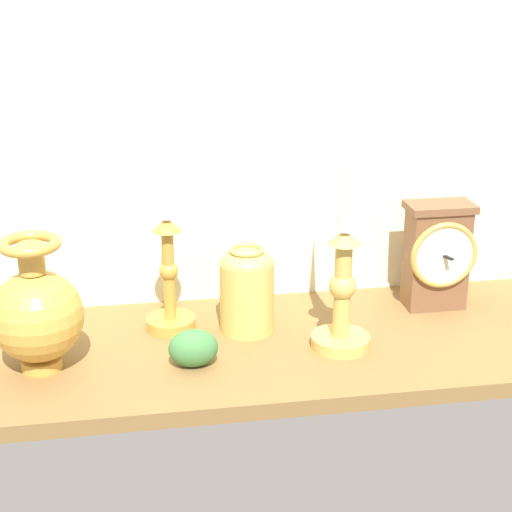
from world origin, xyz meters
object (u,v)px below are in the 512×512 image
brass_vase_bulbous (37,313)px  brass_vase_jar (247,287)px  candlestick_tall_left (343,271)px  candlestick_tall_center (168,246)px  mantel_clock (437,255)px

brass_vase_bulbous → brass_vase_jar: bearing=13.8°
candlestick_tall_left → brass_vase_jar: candlestick_tall_left is taller
brass_vase_jar → candlestick_tall_center: bearing=168.1°
mantel_clock → candlestick_tall_center: size_ratio=0.45×
mantel_clock → candlestick_tall_left: bearing=-148.4°
mantel_clock → brass_vase_jar: size_ratio=1.29×
candlestick_tall_center → brass_vase_bulbous: (-18.97, -10.00, -5.08)cm
mantel_clock → brass_vase_bulbous: size_ratio=0.91×
mantel_clock → brass_vase_jar: mantel_clock is taller
mantel_clock → candlestick_tall_left: 22.72cm
mantel_clock → brass_vase_jar: bearing=-173.4°
mantel_clock → candlestick_tall_left: candlestick_tall_left is taller
candlestick_tall_center → brass_vase_bulbous: size_ratio=2.02×
candlestick_tall_left → brass_vase_bulbous: candlestick_tall_left is taller
brass_vase_jar → mantel_clock: bearing=6.6°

